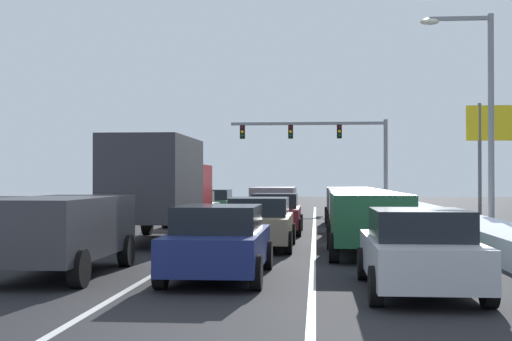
{
  "coord_description": "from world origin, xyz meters",
  "views": [
    {
      "loc": [
        1.77,
        -7.45,
        2.05
      ],
      "look_at": [
        -0.98,
        25.7,
        2.45
      ],
      "focal_mm": 50.77,
      "sensor_mm": 36.0,
      "label": 1
    }
  ],
  "objects_px": {
    "suv_charcoal_left_lane_nearest": "(61,228)",
    "street_lamp_right_mid": "(481,103)",
    "sedan_maroon_center_lane_third": "(276,213)",
    "sedan_silver_right_lane_nearest": "(419,250)",
    "suv_black_right_lane_fourth": "(349,202)",
    "sedan_silver_left_lane_third": "(193,208)",
    "suv_white_right_lane_third": "(358,209)",
    "sedan_navy_center_lane_nearest": "(219,242)",
    "sedan_tan_center_lane_second": "(260,223)",
    "roadside_sign_right": "(502,136)",
    "suv_green_right_lane_second": "(368,218)",
    "box_truck_left_lane_second": "(160,184)",
    "sedan_green_left_lane_fourth": "(214,204)",
    "traffic_light_gantry": "(330,141)",
    "suv_gray_center_lane_fourth": "(274,201)"
  },
  "relations": [
    {
      "from": "sedan_silver_right_lane_nearest",
      "to": "sedan_silver_left_lane_third",
      "type": "height_order",
      "value": "same"
    },
    {
      "from": "sedan_navy_center_lane_nearest",
      "to": "sedan_tan_center_lane_second",
      "type": "bearing_deg",
      "value": 86.94
    },
    {
      "from": "sedan_silver_right_lane_nearest",
      "to": "suv_gray_center_lane_fourth",
      "type": "distance_m",
      "value": 20.97
    },
    {
      "from": "suv_gray_center_lane_fourth",
      "to": "sedan_silver_left_lane_third",
      "type": "height_order",
      "value": "suv_gray_center_lane_fourth"
    },
    {
      "from": "sedan_navy_center_lane_nearest",
      "to": "roadside_sign_right",
      "type": "distance_m",
      "value": 21.68
    },
    {
      "from": "sedan_silver_right_lane_nearest",
      "to": "suv_charcoal_left_lane_nearest",
      "type": "bearing_deg",
      "value": 166.81
    },
    {
      "from": "box_truck_left_lane_second",
      "to": "street_lamp_right_mid",
      "type": "bearing_deg",
      "value": 18.37
    },
    {
      "from": "sedan_silver_right_lane_nearest",
      "to": "sedan_navy_center_lane_nearest",
      "type": "xyz_separation_m",
      "value": [
        -3.84,
        1.52,
        0.0
      ]
    },
    {
      "from": "sedan_green_left_lane_fourth",
      "to": "traffic_light_gantry",
      "type": "xyz_separation_m",
      "value": [
        6.26,
        13.57,
        3.97
      ]
    },
    {
      "from": "suv_charcoal_left_lane_nearest",
      "to": "street_lamp_right_mid",
      "type": "height_order",
      "value": "street_lamp_right_mid"
    },
    {
      "from": "sedan_tan_center_lane_second",
      "to": "sedan_silver_right_lane_nearest",
      "type": "bearing_deg",
      "value": -66.28
    },
    {
      "from": "sedan_green_left_lane_fourth",
      "to": "traffic_light_gantry",
      "type": "distance_m",
      "value": 15.46
    },
    {
      "from": "sedan_green_left_lane_fourth",
      "to": "sedan_navy_center_lane_nearest",
      "type": "bearing_deg",
      "value": -81.69
    },
    {
      "from": "sedan_maroon_center_lane_third",
      "to": "suv_gray_center_lane_fourth",
      "type": "bearing_deg",
      "value": 93.74
    },
    {
      "from": "sedan_maroon_center_lane_third",
      "to": "street_lamp_right_mid",
      "type": "bearing_deg",
      "value": -2.57
    },
    {
      "from": "sedan_maroon_center_lane_third",
      "to": "box_truck_left_lane_second",
      "type": "relative_size",
      "value": 0.62
    },
    {
      "from": "suv_black_right_lane_fourth",
      "to": "sedan_tan_center_lane_second",
      "type": "distance_m",
      "value": 11.89
    },
    {
      "from": "suv_green_right_lane_second",
      "to": "sedan_silver_left_lane_third",
      "type": "bearing_deg",
      "value": 119.81
    },
    {
      "from": "sedan_green_left_lane_fourth",
      "to": "sedan_silver_left_lane_third",
      "type": "bearing_deg",
      "value": -91.22
    },
    {
      "from": "sedan_silver_right_lane_nearest",
      "to": "suv_white_right_lane_third",
      "type": "xyz_separation_m",
      "value": [
        -0.38,
        12.36,
        0.25
      ]
    },
    {
      "from": "suv_gray_center_lane_fourth",
      "to": "suv_black_right_lane_fourth",
      "type": "bearing_deg",
      "value": -19.13
    },
    {
      "from": "sedan_maroon_center_lane_third",
      "to": "suv_gray_center_lane_fourth",
      "type": "relative_size",
      "value": 0.92
    },
    {
      "from": "sedan_tan_center_lane_second",
      "to": "suv_gray_center_lane_fourth",
      "type": "bearing_deg",
      "value": 91.39
    },
    {
      "from": "suv_charcoal_left_lane_nearest",
      "to": "sedan_green_left_lane_fourth",
      "type": "distance_m",
      "value": 22.2
    },
    {
      "from": "suv_black_right_lane_fourth",
      "to": "suv_gray_center_lane_fourth",
      "type": "bearing_deg",
      "value": 160.87
    },
    {
      "from": "suv_white_right_lane_third",
      "to": "sedan_silver_left_lane_third",
      "type": "distance_m",
      "value": 8.91
    },
    {
      "from": "suv_green_right_lane_second",
      "to": "suv_white_right_lane_third",
      "type": "relative_size",
      "value": 1.0
    },
    {
      "from": "suv_green_right_lane_second",
      "to": "traffic_light_gantry",
      "type": "bearing_deg",
      "value": 90.72
    },
    {
      "from": "suv_black_right_lane_fourth",
      "to": "sedan_tan_center_lane_second",
      "type": "relative_size",
      "value": 1.09
    },
    {
      "from": "street_lamp_right_mid",
      "to": "roadside_sign_right",
      "type": "distance_m",
      "value": 7.06
    },
    {
      "from": "suv_charcoal_left_lane_nearest",
      "to": "street_lamp_right_mid",
      "type": "distance_m",
      "value": 16.97
    },
    {
      "from": "box_truck_left_lane_second",
      "to": "traffic_light_gantry",
      "type": "height_order",
      "value": "traffic_light_gantry"
    },
    {
      "from": "suv_black_right_lane_fourth",
      "to": "sedan_green_left_lane_fourth",
      "type": "xyz_separation_m",
      "value": [
        -6.75,
        4.46,
        -0.25
      ]
    },
    {
      "from": "sedan_silver_right_lane_nearest",
      "to": "roadside_sign_right",
      "type": "xyz_separation_m",
      "value": [
        6.57,
        20.26,
        3.25
      ]
    },
    {
      "from": "sedan_maroon_center_lane_third",
      "to": "roadside_sign_right",
      "type": "height_order",
      "value": "roadside_sign_right"
    },
    {
      "from": "sedan_maroon_center_lane_third",
      "to": "street_lamp_right_mid",
      "type": "distance_m",
      "value": 8.57
    },
    {
      "from": "sedan_tan_center_lane_second",
      "to": "suv_charcoal_left_lane_nearest",
      "type": "bearing_deg",
      "value": -120.9
    },
    {
      "from": "suv_green_right_lane_second",
      "to": "suv_white_right_lane_third",
      "type": "height_order",
      "value": "same"
    },
    {
      "from": "sedan_maroon_center_lane_third",
      "to": "roadside_sign_right",
      "type": "relative_size",
      "value": 0.82
    },
    {
      "from": "sedan_navy_center_lane_nearest",
      "to": "sedan_tan_center_lane_second",
      "type": "height_order",
      "value": "same"
    },
    {
      "from": "sedan_navy_center_lane_nearest",
      "to": "sedan_silver_left_lane_third",
      "type": "xyz_separation_m",
      "value": [
        -3.39,
        16.53,
        0.0
      ]
    },
    {
      "from": "suv_black_right_lane_fourth",
      "to": "sedan_silver_left_lane_third",
      "type": "height_order",
      "value": "suv_black_right_lane_fourth"
    },
    {
      "from": "suv_green_right_lane_second",
      "to": "suv_white_right_lane_third",
      "type": "xyz_separation_m",
      "value": [
        0.07,
        6.14,
        0.0
      ]
    },
    {
      "from": "sedan_silver_right_lane_nearest",
      "to": "box_truck_left_lane_second",
      "type": "bearing_deg",
      "value": 124.73
    },
    {
      "from": "suv_gray_center_lane_fourth",
      "to": "roadside_sign_right",
      "type": "height_order",
      "value": "roadside_sign_right"
    },
    {
      "from": "suv_gray_center_lane_fourth",
      "to": "suv_charcoal_left_lane_nearest",
      "type": "xyz_separation_m",
      "value": [
        -3.44,
        -18.93,
        0.0
      ]
    },
    {
      "from": "sedan_silver_right_lane_nearest",
      "to": "suv_gray_center_lane_fourth",
      "type": "xyz_separation_m",
      "value": [
        -3.8,
        20.62,
        0.25
      ]
    },
    {
      "from": "sedan_maroon_center_lane_third",
      "to": "suv_black_right_lane_fourth",
      "type": "bearing_deg",
      "value": 60.96
    },
    {
      "from": "suv_gray_center_lane_fourth",
      "to": "suv_green_right_lane_second",
      "type": "bearing_deg",
      "value": -76.9
    },
    {
      "from": "sedan_silver_right_lane_nearest",
      "to": "sedan_maroon_center_lane_third",
      "type": "xyz_separation_m",
      "value": [
        -3.37,
        14.0,
        0.0
      ]
    }
  ]
}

